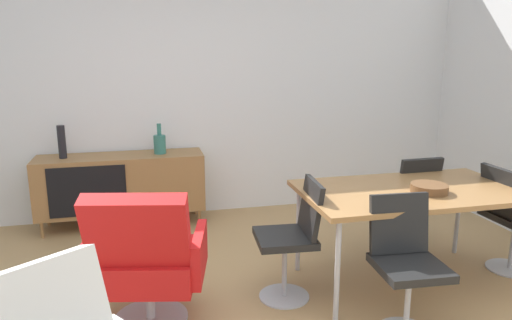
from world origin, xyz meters
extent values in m
cube|color=white|center=(0.00, 2.60, 1.40)|extent=(6.80, 0.12, 2.80)
cube|color=olive|center=(-0.52, 2.30, 0.44)|extent=(1.60, 0.44, 0.56)
cube|color=black|center=(-0.82, 2.08, 0.44)|extent=(0.70, 0.01, 0.48)
cylinder|color=olive|center=(-1.26, 2.13, 0.08)|extent=(0.03, 0.03, 0.16)
cylinder|color=olive|center=(0.22, 2.13, 0.08)|extent=(0.03, 0.03, 0.16)
cylinder|color=olive|center=(-1.26, 2.47, 0.08)|extent=(0.03, 0.03, 0.16)
cylinder|color=olive|center=(0.22, 2.47, 0.08)|extent=(0.03, 0.03, 0.16)
cylinder|color=black|center=(-1.04, 2.30, 0.88)|extent=(0.07, 0.07, 0.32)
cylinder|color=#337266|center=(-0.14, 2.30, 0.81)|extent=(0.12, 0.12, 0.18)
cylinder|color=#337266|center=(-0.14, 2.30, 0.96)|extent=(0.04, 0.04, 0.12)
cube|color=olive|center=(1.58, 0.54, 0.72)|extent=(1.60, 0.90, 0.04)
cylinder|color=#B7B7BC|center=(0.86, 0.15, 0.35)|extent=(0.04, 0.04, 0.70)
cylinder|color=#B7B7BC|center=(0.86, 0.93, 0.35)|extent=(0.04, 0.04, 0.70)
cylinder|color=#B7B7BC|center=(2.30, 0.93, 0.35)|extent=(0.04, 0.04, 0.70)
cylinder|color=brown|center=(1.66, 0.43, 0.77)|extent=(0.26, 0.26, 0.06)
cube|color=black|center=(2.35, 0.54, 0.67)|extent=(0.10, 0.38, 0.38)
cylinder|color=#B7B7BC|center=(2.53, 0.54, 0.21)|extent=(0.04, 0.04, 0.42)
cylinder|color=#B7B7BC|center=(2.53, 0.54, 0.01)|extent=(0.36, 0.36, 0.01)
cube|color=black|center=(0.63, 0.54, 0.45)|extent=(0.43, 0.43, 0.05)
cube|color=black|center=(0.81, 0.53, 0.67)|extent=(0.12, 0.39, 0.38)
cylinder|color=#B7B7BC|center=(0.63, 0.54, 0.21)|extent=(0.04, 0.04, 0.42)
cylinder|color=#B7B7BC|center=(0.63, 0.54, 0.01)|extent=(0.36, 0.36, 0.01)
cube|color=black|center=(1.93, 1.16, 0.45)|extent=(0.41, 0.41, 0.05)
cube|color=black|center=(1.93, 0.98, 0.67)|extent=(0.38, 0.10, 0.38)
cylinder|color=#B7B7BC|center=(1.93, 1.16, 0.21)|extent=(0.04, 0.04, 0.42)
cylinder|color=#B7B7BC|center=(1.93, 1.16, 0.01)|extent=(0.36, 0.36, 0.01)
cube|color=black|center=(1.23, -0.08, 0.45)|extent=(0.42, 0.42, 0.05)
cube|color=black|center=(1.24, 0.10, 0.67)|extent=(0.38, 0.11, 0.38)
cylinder|color=#B7B7BC|center=(1.23, -0.08, 0.21)|extent=(0.04, 0.04, 0.42)
cube|color=red|center=(-0.31, 0.47, 0.38)|extent=(0.71, 0.68, 0.20)
cube|color=red|center=(-0.36, 0.24, 0.69)|extent=(0.64, 0.39, 0.51)
cube|color=red|center=(0.02, 0.40, 0.46)|extent=(0.17, 0.51, 0.28)
cube|color=red|center=(-0.63, 0.54, 0.46)|extent=(0.17, 0.51, 0.28)
cylinder|color=#B7B7BC|center=(-0.31, 0.47, 0.14)|extent=(0.06, 0.06, 0.28)
cylinder|color=#B7B7BC|center=(-0.31, 0.47, 0.01)|extent=(0.48, 0.48, 0.02)
cylinder|color=white|center=(-1.01, -0.03, 0.51)|extent=(0.44, 0.44, 0.02)
cylinder|color=#262628|center=(-1.01, -0.03, 0.55)|extent=(0.20, 0.20, 0.05)
sphere|color=orange|center=(-0.97, -0.03, 0.59)|extent=(0.07, 0.07, 0.07)
sphere|color=orange|center=(-1.01, 0.01, 0.59)|extent=(0.07, 0.07, 0.07)
sphere|color=orange|center=(-1.02, -0.07, 0.59)|extent=(0.07, 0.07, 0.07)
camera|label=1|loc=(-0.30, -2.45, 1.73)|focal=33.63mm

